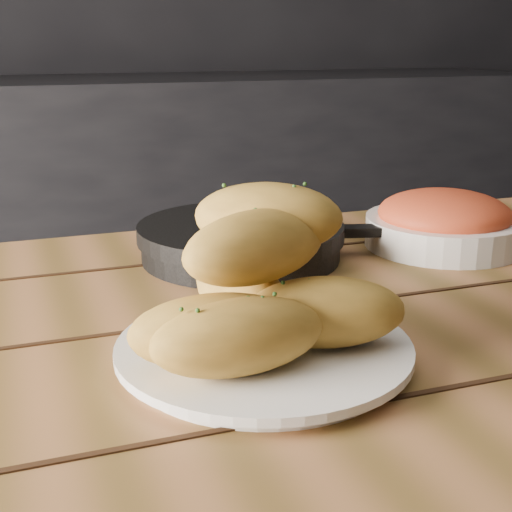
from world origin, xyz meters
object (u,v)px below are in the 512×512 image
(bread_rolls, at_px, (258,289))
(skillet, at_px, (243,240))
(table, at_px, (319,440))
(plate, at_px, (264,351))
(bowl, at_px, (444,222))

(bread_rolls, distance_m, skillet, 0.31)
(bread_rolls, bearing_deg, skillet, 73.61)
(table, xyz_separation_m, bread_rolls, (-0.06, -0.01, 0.16))
(plate, distance_m, bowl, 0.43)
(skillet, bearing_deg, plate, -105.29)
(skillet, distance_m, bowl, 0.27)
(bowl, bearing_deg, bread_rolls, -144.12)
(plate, xyz_separation_m, bread_rolls, (-0.01, -0.01, 0.06))
(plate, bearing_deg, bowl, 35.86)
(plate, bearing_deg, table, 3.39)
(table, relative_size, plate, 6.28)
(plate, relative_size, bowl, 1.24)
(table, xyz_separation_m, skillet, (0.02, 0.29, 0.11))
(table, distance_m, bowl, 0.40)
(bread_rolls, xyz_separation_m, skillet, (0.09, 0.30, -0.05))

